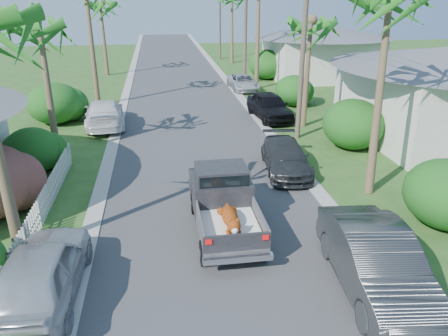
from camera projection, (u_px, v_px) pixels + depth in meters
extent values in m
plane|color=#2B511E|center=(241.00, 303.00, 11.24)|extent=(120.00, 120.00, 0.00)
cube|color=#38383A|center=(182.00, 93.00, 34.13)|extent=(8.00, 100.00, 0.02)
cube|color=#A5A39E|center=(126.00, 95.00, 33.52)|extent=(0.60, 100.00, 0.06)
cube|color=#A5A39E|center=(236.00, 91.00, 34.72)|extent=(0.60, 100.00, 0.06)
cylinder|color=black|center=(205.00, 253.00, 12.70)|extent=(0.28, 0.76, 0.76)
cylinder|color=black|center=(262.00, 248.00, 12.93)|extent=(0.28, 0.76, 0.76)
cylinder|color=black|center=(195.00, 203.00, 15.67)|extent=(0.28, 0.76, 0.76)
cylinder|color=black|center=(242.00, 200.00, 15.91)|extent=(0.28, 0.76, 0.76)
cube|color=slate|center=(230.00, 232.00, 13.32)|extent=(1.90, 2.40, 0.24)
cube|color=slate|center=(200.00, 224.00, 13.05)|extent=(0.06, 2.40, 0.55)
cube|color=slate|center=(260.00, 219.00, 13.30)|extent=(0.06, 2.40, 0.55)
cube|color=black|center=(237.00, 242.00, 12.11)|extent=(1.92, 0.08, 0.52)
cube|color=silver|center=(238.00, 259.00, 12.13)|extent=(1.98, 0.18, 0.18)
cube|color=red|center=(209.00, 242.00, 11.91)|extent=(0.18, 0.05, 0.14)
cube|color=red|center=(266.00, 237.00, 12.13)|extent=(0.18, 0.05, 0.14)
cube|color=black|center=(221.00, 194.00, 14.85)|extent=(1.94, 1.65, 1.10)
cube|color=black|center=(221.00, 174.00, 14.58)|extent=(1.70, 1.35, 0.55)
cube|color=black|center=(224.00, 183.00, 13.97)|extent=(1.60, 0.05, 0.45)
cube|color=black|center=(217.00, 183.00, 16.05)|extent=(1.94, 1.20, 0.80)
cube|color=white|center=(230.00, 227.00, 13.24)|extent=(1.70, 2.10, 0.16)
ellipsoid|color=#FF5F15|center=(230.00, 216.00, 13.22)|extent=(0.48, 1.25, 0.43)
sphere|color=#FF5F15|center=(234.00, 226.00, 12.51)|extent=(0.40, 0.40, 0.40)
ellipsoid|color=white|center=(230.00, 219.00, 13.26)|extent=(0.32, 0.86, 0.18)
imported|color=#2B2F30|center=(376.00, 263.00, 11.40)|extent=(2.26, 5.35, 1.72)
imported|color=#292B2D|center=(286.00, 157.00, 19.22)|extent=(2.31, 4.66, 1.30)
imported|color=black|center=(270.00, 106.00, 27.12)|extent=(2.34, 4.86, 1.60)
imported|color=silver|center=(243.00, 82.00, 35.17)|extent=(2.14, 4.39, 1.20)
imported|color=silver|center=(41.00, 273.00, 11.07)|extent=(2.07, 4.86, 1.64)
imported|color=white|center=(104.00, 113.00, 25.61)|extent=(2.73, 5.58, 1.56)
cone|color=olive|center=(49.00, 93.00, 20.11)|extent=(0.36, 0.61, 6.21)
cone|color=olive|center=(92.00, 47.00, 29.04)|extent=(0.36, 0.36, 8.00)
cone|color=olive|center=(104.00, 40.00, 40.25)|extent=(0.36, 0.75, 6.51)
cone|color=olive|center=(379.00, 99.00, 16.19)|extent=(0.36, 0.73, 7.51)
cone|color=olive|center=(307.00, 76.00, 24.76)|extent=(0.36, 0.54, 6.01)
cone|color=olive|center=(258.00, 37.00, 34.36)|extent=(0.36, 0.36, 8.20)
cone|color=olive|center=(232.00, 31.00, 47.49)|extent=(0.36, 0.63, 6.81)
ellipsoid|color=#154B17|center=(32.00, 151.00, 18.99)|extent=(2.40, 2.64, 2.00)
ellipsoid|color=#154B17|center=(55.00, 103.00, 26.16)|extent=(3.20, 3.52, 2.40)
ellipsoid|color=#154B17|center=(447.00, 194.00, 14.60)|extent=(2.80, 3.08, 2.30)
ellipsoid|color=#154B17|center=(353.00, 124.00, 21.92)|extent=(3.00, 3.30, 2.50)
ellipsoid|color=#154B17|center=(294.00, 91.00, 30.20)|extent=(2.60, 2.86, 2.10)
ellipsoid|color=#154B17|center=(267.00, 64.00, 39.33)|extent=(3.20, 3.52, 2.60)
cube|color=white|center=(43.00, 205.00, 15.25)|extent=(0.10, 11.00, 1.00)
cube|color=silver|center=(439.00, 103.00, 23.31)|extent=(8.00, 9.00, 3.80)
cone|color=#595B60|center=(447.00, 57.00, 22.41)|extent=(6.48, 6.48, 1.00)
cube|color=silver|center=(320.00, 58.00, 39.83)|extent=(9.00, 8.00, 3.60)
cone|color=#595B60|center=(322.00, 31.00, 38.97)|extent=(6.48, 6.48, 1.00)
cylinder|color=brown|center=(303.00, 53.00, 22.22)|extent=(0.26, 0.26, 9.00)
cylinder|color=brown|center=(245.00, 29.00, 35.96)|extent=(0.26, 0.26, 9.00)
cylinder|color=brown|center=(220.00, 19.00, 49.69)|extent=(0.26, 0.26, 9.00)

